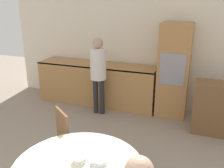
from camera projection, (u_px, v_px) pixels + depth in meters
The scene contains 8 objects.
wall_back at pixel (142, 46), 5.34m from camera, with size 6.20×0.05×2.60m.
kitchen_counter at pixel (97, 83), 5.60m from camera, with size 2.66×0.60×0.92m.
oven_unit at pixel (174, 71), 4.92m from camera, with size 0.59×0.59×1.85m.
chair_far_left at pixel (57, 143), 3.19m from camera, with size 0.56×0.56×0.94m.
person_standing at pixel (98, 68), 4.92m from camera, with size 0.31×0.31×1.57m.
bowl_near at pixel (133, 164), 2.35m from camera, with size 0.15×0.15×0.04m.
bowl_centre at pixel (80, 159), 2.41m from camera, with size 0.13×0.13×0.05m.
bowl_far at pixel (100, 160), 2.39m from camera, with size 0.16×0.16×0.04m.
Camera 1 is at (1.23, -0.22, 2.26)m, focal length 40.00 mm.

